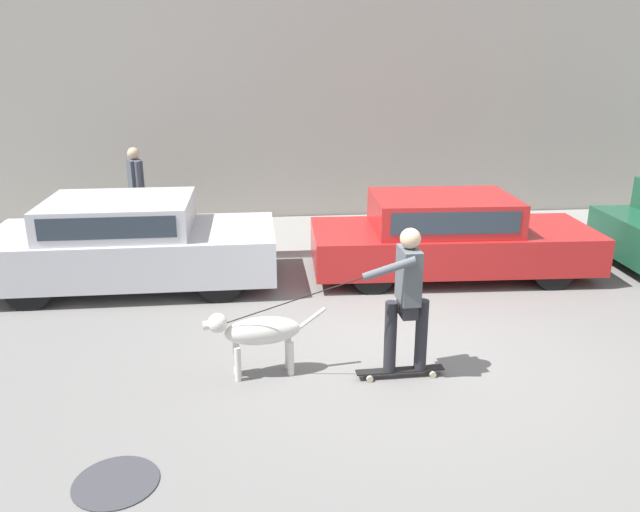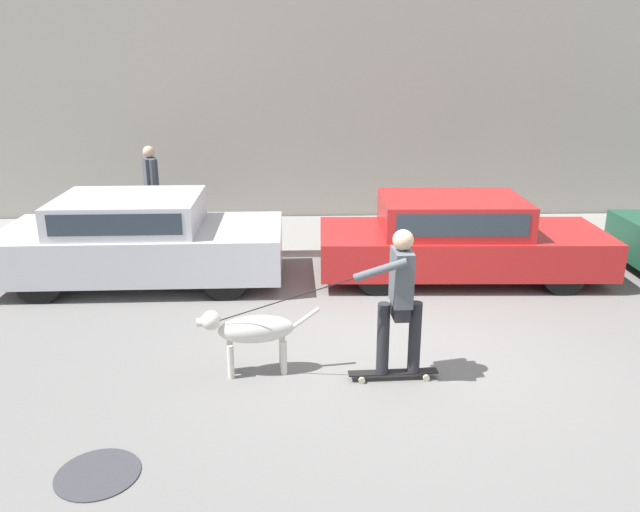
% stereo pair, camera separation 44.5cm
% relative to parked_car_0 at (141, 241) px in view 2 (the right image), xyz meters
% --- Properties ---
extents(ground_plane, '(36.00, 36.00, 0.00)m').
position_rel_parked_car_0_xyz_m(ground_plane, '(3.51, -2.58, -0.65)').
color(ground_plane, slate).
extents(back_wall, '(32.00, 0.30, 5.01)m').
position_rel_parked_car_0_xyz_m(back_wall, '(3.51, 3.64, 1.85)').
color(back_wall, '#9E998E').
rests_on(back_wall, ground_plane).
extents(sidewalk_curb, '(30.00, 2.38, 0.13)m').
position_rel_parked_car_0_xyz_m(sidewalk_curb, '(3.51, 2.28, -0.59)').
color(sidewalk_curb, gray).
rests_on(sidewalk_curb, ground_plane).
extents(parked_car_0, '(4.18, 1.85, 1.33)m').
position_rel_parked_car_0_xyz_m(parked_car_0, '(0.00, 0.00, 0.00)').
color(parked_car_0, black).
rests_on(parked_car_0, ground_plane).
extents(parked_car_1, '(4.39, 1.81, 1.27)m').
position_rel_parked_car_0_xyz_m(parked_car_1, '(4.85, 0.00, -0.04)').
color(parked_car_1, black).
rests_on(parked_car_1, ground_plane).
extents(dog, '(1.32, 0.40, 0.76)m').
position_rel_parked_car_0_xyz_m(dog, '(1.86, -2.97, -0.15)').
color(dog, beige).
rests_on(dog, ground_plane).
extents(skateboarder, '(2.42, 0.54, 1.66)m').
position_rel_parked_car_0_xyz_m(skateboarder, '(3.41, -3.17, 0.31)').
color(skateboarder, beige).
rests_on(skateboarder, ground_plane).
extents(pedestrian_with_bag, '(0.36, 0.65, 1.67)m').
position_rel_parked_car_0_xyz_m(pedestrian_with_bag, '(-0.24, 2.03, 0.40)').
color(pedestrian_with_bag, '#28282D').
rests_on(pedestrian_with_bag, sidewalk_curb).
extents(manhole_cover, '(0.70, 0.70, 0.01)m').
position_rel_parked_car_0_xyz_m(manhole_cover, '(0.69, -4.68, -0.64)').
color(manhole_cover, '#38383D').
rests_on(manhole_cover, ground_plane).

